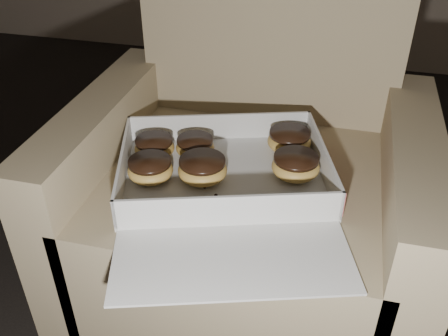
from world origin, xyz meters
name	(u,v)px	position (x,y,z in m)	size (l,w,h in m)	color
armchair	(249,195)	(0.29, 0.69, 0.27)	(0.81, 0.68, 0.84)	#947E5E
bakery_box	(227,186)	(0.27, 0.55, 0.39)	(0.56, 0.62, 0.07)	silver
donut_a	(154,147)	(0.08, 0.63, 0.41)	(0.09, 0.09, 0.05)	gold
donut_b	(289,140)	(0.37, 0.73, 0.41)	(0.10, 0.10, 0.05)	gold
donut_c	(195,146)	(0.17, 0.66, 0.41)	(0.09, 0.09, 0.04)	gold
donut_d	(203,169)	(0.21, 0.57, 0.41)	(0.11, 0.11, 0.05)	gold
donut_e	(150,169)	(0.10, 0.54, 0.41)	(0.10, 0.10, 0.05)	gold
donut_f	(296,166)	(0.40, 0.63, 0.41)	(0.10, 0.10, 0.05)	gold
crumb_a	(216,195)	(0.25, 0.52, 0.39)	(0.01, 0.01, 0.00)	black
crumb_b	(205,187)	(0.22, 0.54, 0.39)	(0.01, 0.01, 0.00)	black
crumb_c	(183,215)	(0.21, 0.44, 0.39)	(0.01, 0.01, 0.00)	black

